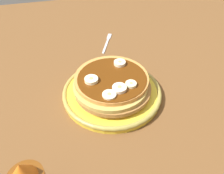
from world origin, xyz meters
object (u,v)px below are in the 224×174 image
object	(u,v)px
banana_slice_1	(119,88)
banana_slice_4	(120,63)
banana_slice_0	(91,80)
pancake_stack	(112,85)
plate	(112,92)
banana_slice_2	(131,84)
banana_slice_3	(109,95)
fork	(107,42)

from	to	relation	value
banana_slice_1	banana_slice_4	xyz separation A→B (cm)	(-9.42, 2.74, -0.00)
banana_slice_0	pancake_stack	bearing A→B (deg)	89.31
pancake_stack	plate	bearing A→B (deg)	141.57
plate	banana_slice_2	size ratio (longest dim) A/B	9.57
plate	banana_slice_2	distance (cm)	7.26
pancake_stack	banana_slice_3	xyz separation A→B (cm)	(5.69, -2.00, 2.31)
fork	banana_slice_1	bearing A→B (deg)	-8.19
pancake_stack	banana_slice_4	xyz separation A→B (cm)	(-5.05, 3.46, 2.49)
banana_slice_0	banana_slice_1	xyz separation A→B (cm)	(4.43, 5.65, -0.00)
banana_slice_2	banana_slice_4	distance (cm)	8.63
banana_slice_4	banana_slice_1	bearing A→B (deg)	-16.24
banana_slice_3	banana_slice_4	distance (cm)	12.05
banana_slice_1	fork	xyz separation A→B (cm)	(-30.80, 4.43, -6.00)
banana_slice_3	banana_slice_4	bearing A→B (deg)	153.04
banana_slice_1	banana_slice_3	bearing A→B (deg)	-64.14
plate	banana_slice_4	distance (cm)	7.83
banana_slice_4	banana_slice_2	bearing A→B (deg)	1.79
pancake_stack	banana_slice_1	size ratio (longest dim) A/B	5.99
banana_slice_0	banana_slice_2	world-z (taller)	banana_slice_0
plate	banana_slice_0	world-z (taller)	banana_slice_0
fork	banana_slice_4	bearing A→B (deg)	-4.52
fork	banana_slice_3	bearing A→B (deg)	-12.56
banana_slice_2	banana_slice_3	size ratio (longest dim) A/B	0.84
banana_slice_1	banana_slice_3	xyz separation A→B (cm)	(1.32, -2.72, -0.19)
banana_slice_0	banana_slice_1	distance (cm)	7.19
banana_slice_2	fork	size ratio (longest dim) A/B	0.21
plate	pancake_stack	bearing A→B (deg)	-38.43
banana_slice_3	banana_slice_4	size ratio (longest dim) A/B	1.03
banana_slice_4	fork	size ratio (longest dim) A/B	0.25
plate	fork	distance (cm)	26.73
plate	banana_slice_2	xyz separation A→B (cm)	(3.76, 3.59, 5.08)
banana_slice_0	banana_slice_4	world-z (taller)	same
pancake_stack	banana_slice_2	world-z (taller)	banana_slice_2
plate	banana_slice_1	bearing A→B (deg)	7.21
banana_slice_3	banana_slice_2	bearing A→B (deg)	110.25
banana_slice_2	banana_slice_1	bearing A→B (deg)	-75.20
plate	banana_slice_3	xyz separation A→B (cm)	(5.87, -2.14, 4.98)
plate	banana_slice_4	world-z (taller)	banana_slice_4
pancake_stack	banana_slice_3	distance (cm)	6.46
banana_slice_3	plate	bearing A→B (deg)	159.95
pancake_stack	fork	size ratio (longest dim) A/B	1.62
banana_slice_2	banana_slice_4	bearing A→B (deg)	-178.21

